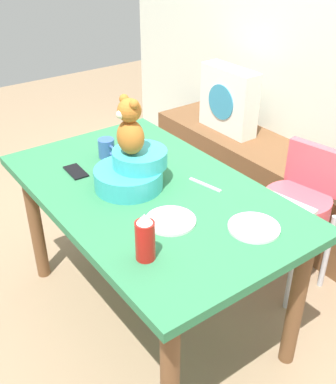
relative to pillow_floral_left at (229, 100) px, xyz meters
The scene contains 13 objects.
ground_plane 1.53m from the pillow_floral_left, 57.14° to the right, with size 8.00×8.00×0.00m, color #8C7256.
window_bench 0.87m from the pillow_floral_left, ahead, with size 2.60×0.44×0.46m, color brown.
pillow_floral_left is the anchor object (origin of this frame).
dining_table 1.37m from the pillow_floral_left, 57.14° to the right, with size 1.40×0.85×0.74m.
highchair 1.08m from the pillow_floral_left, 22.84° to the right, with size 0.38×0.49×0.79m.
infant_seat_teal 1.38m from the pillow_floral_left, 60.56° to the right, with size 0.30×0.33×0.16m.
teddy_bear 1.42m from the pillow_floral_left, 60.57° to the right, with size 0.13×0.12×0.25m.
ketchup_bottle 1.82m from the pillow_floral_left, 51.76° to the right, with size 0.07×0.07×0.18m.
coffee_mug 1.21m from the pillow_floral_left, 72.31° to the right, with size 0.12×0.08×0.09m.
dinner_plate_near 1.58m from the pillow_floral_left, 50.83° to the right, with size 0.20×0.20×0.01m, color white.
dinner_plate_far 1.58m from the pillow_floral_left, 39.14° to the right, with size 0.20×0.20×0.01m, color white.
cell_phone 1.41m from the pillow_floral_left, 72.81° to the right, with size 0.07×0.14×0.01m, color black.
table_fork 1.27m from the pillow_floral_left, 47.35° to the right, with size 0.02×0.17×0.01m, color silver.
Camera 1 is at (1.46, -0.96, 1.78)m, focal length 43.53 mm.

